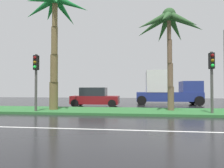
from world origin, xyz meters
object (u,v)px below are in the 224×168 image
at_px(palm_tree_mid_left, 54,20).
at_px(traffic_signal_median_right, 212,71).
at_px(palm_tree_centre_left, 169,28).
at_px(traffic_signal_median_left, 36,72).
at_px(car_in_traffic_leading, 95,97).
at_px(box_truck_lead, 167,89).

xyz_separation_m(palm_tree_mid_left, traffic_signal_median_right, (10.22, -0.69, -3.74)).
height_order(palm_tree_mid_left, palm_tree_centre_left, palm_tree_mid_left).
relative_size(traffic_signal_median_left, traffic_signal_median_right, 1.01).
height_order(traffic_signal_median_left, traffic_signal_median_right, traffic_signal_median_left).
height_order(palm_tree_mid_left, traffic_signal_median_left, palm_tree_mid_left).
distance_m(palm_tree_mid_left, car_in_traffic_leading, 7.50).
bearing_deg(box_truck_lead, car_in_traffic_leading, -155.91).
relative_size(palm_tree_centre_left, car_in_traffic_leading, 1.61).
bearing_deg(traffic_signal_median_left, palm_tree_centre_left, 10.04).
xyz_separation_m(traffic_signal_median_left, box_truck_lead, (9.62, 8.68, -1.17)).
xyz_separation_m(traffic_signal_median_left, traffic_signal_median_right, (11.04, 0.31, -0.02)).
xyz_separation_m(traffic_signal_median_right, box_truck_lead, (-1.42, 8.37, -1.14)).
height_order(traffic_signal_median_right, car_in_traffic_leading, traffic_signal_median_right).
distance_m(palm_tree_mid_left, palm_tree_centre_left, 7.95).
bearing_deg(car_in_traffic_leading, traffic_signal_median_right, -32.47).
relative_size(palm_tree_mid_left, palm_tree_centre_left, 1.19).
height_order(palm_tree_mid_left, car_in_traffic_leading, palm_tree_mid_left).
distance_m(palm_tree_mid_left, traffic_signal_median_right, 10.91).
distance_m(traffic_signal_median_left, traffic_signal_median_right, 11.04).
xyz_separation_m(traffic_signal_median_left, car_in_traffic_leading, (2.73, 5.59, -1.89)).
bearing_deg(traffic_signal_median_left, traffic_signal_median_right, 1.59).
height_order(palm_tree_centre_left, box_truck_lead, palm_tree_centre_left).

